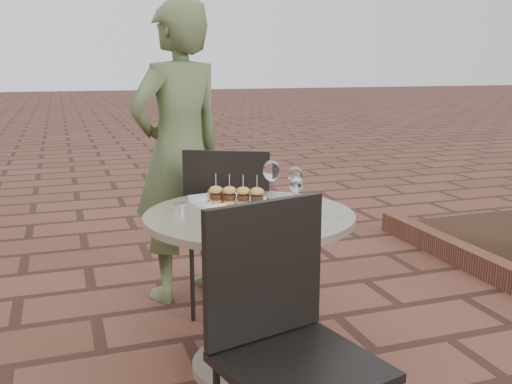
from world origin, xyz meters
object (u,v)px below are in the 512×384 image
object	(u,v)px
cafe_table	(250,267)
diner	(179,154)
chair_far	(230,218)
chair_near	(283,325)
plate_salmon	(220,200)
plate_tuna	(261,221)
plate_sliders	(236,200)

from	to	relation	value
cafe_table	diner	bearing A→B (deg)	96.41
chair_far	cafe_table	bearing A→B (deg)	106.42
diner	chair_near	bearing A→B (deg)	65.45
chair_far	diner	size ratio (longest dim) A/B	0.54
chair_far	diner	xyz separation A→B (m)	(-0.19, 0.37, 0.30)
plate_salmon	plate_tuna	distance (m)	0.40
chair_far	plate_tuna	world-z (taller)	chair_far
plate_salmon	plate_tuna	xyz separation A→B (m)	(0.05, -0.40, -0.00)
cafe_table	chair_far	world-z (taller)	chair_far
cafe_table	chair_far	distance (m)	0.59
chair_far	chair_near	world-z (taller)	same
plate_sliders	cafe_table	bearing A→B (deg)	-73.95
plate_sliders	plate_tuna	distance (m)	0.29
diner	plate_sliders	xyz separation A→B (m)	(0.08, -0.86, -0.09)
plate_tuna	plate_salmon	bearing A→B (deg)	97.79
chair_far	plate_tuna	xyz separation A→B (m)	(-0.10, -0.77, 0.20)
cafe_table	plate_salmon	bearing A→B (deg)	109.50
chair_far	plate_tuna	distance (m)	0.80
chair_far	plate_salmon	size ratio (longest dim) A/B	3.64
chair_near	plate_sliders	xyz separation A→B (m)	(0.09, 0.80, 0.22)
cafe_table	plate_salmon	xyz separation A→B (m)	(-0.07, 0.20, 0.26)
chair_near	plate_tuna	size ratio (longest dim) A/B	3.05
diner	plate_tuna	distance (m)	1.16
cafe_table	plate_sliders	xyz separation A→B (m)	(-0.03, 0.10, 0.28)
chair_far	chair_near	distance (m)	1.29
chair_far	diner	world-z (taller)	diner
plate_salmon	plate_tuna	world-z (taller)	plate_salmon
plate_salmon	plate_sliders	size ratio (longest dim) A/B	0.80
chair_near	plate_salmon	xyz separation A→B (m)	(0.05, 0.91, 0.20)
diner	plate_sliders	distance (m)	0.86
diner	plate_salmon	size ratio (longest dim) A/B	6.69
chair_far	chair_near	size ratio (longest dim) A/B	1.00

